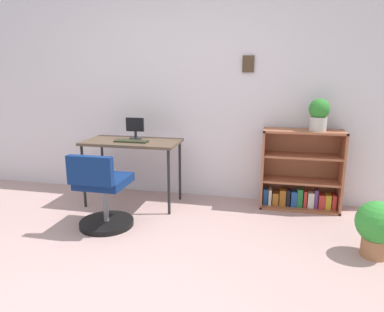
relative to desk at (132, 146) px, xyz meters
name	(u,v)px	position (x,y,z in m)	size (l,w,h in m)	color
ground_plane	(98,295)	(0.40, -1.67, -0.67)	(6.24, 6.24, 0.00)	tan
wall_back	(178,97)	(0.40, 0.48, 0.51)	(5.20, 0.12, 2.36)	silver
desk	(132,146)	(0.00, 0.00, 0.00)	(1.05, 0.54, 0.73)	brown
monitor	(135,128)	(0.00, 0.10, 0.18)	(0.21, 0.14, 0.24)	#262628
keyboard	(131,141)	(0.03, -0.08, 0.07)	(0.36, 0.12, 0.02)	#2C2F1E
office_chair	(103,195)	(-0.03, -0.68, -0.34)	(0.52, 0.55, 0.76)	black
bookshelf_low	(300,174)	(1.83, 0.29, -0.29)	(0.84, 0.30, 0.87)	#9C583A
potted_plant_on_shelf	(319,114)	(1.96, 0.23, 0.38)	(0.21, 0.21, 0.33)	#B7B2A8
potted_plant_floor	(377,226)	(2.35, -0.70, -0.40)	(0.34, 0.34, 0.47)	#9E6642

